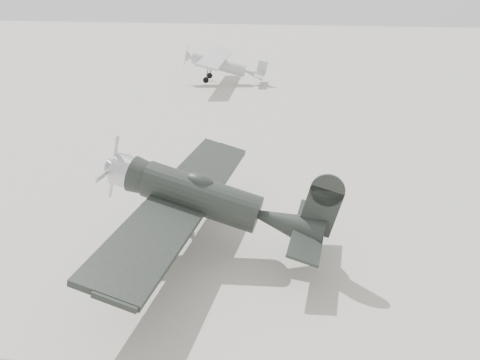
# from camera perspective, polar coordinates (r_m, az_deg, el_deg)

# --- Properties ---
(ground) EXTENTS (160.00, 160.00, 0.00)m
(ground) POSITION_cam_1_polar(r_m,az_deg,el_deg) (18.87, -0.43, -4.72)
(ground) COLOR #AAA696
(ground) RESTS_ON ground
(lowwing_monoplane) EXTENTS (8.02, 11.23, 3.62)m
(lowwing_monoplane) POSITION_cam_1_polar(r_m,az_deg,el_deg) (16.02, -3.43, -2.53)
(lowwing_monoplane) COLOR black
(lowwing_monoplane) RESTS_ON ground
(highwing_monoplane) EXTENTS (7.30, 10.27, 2.92)m
(highwing_monoplane) POSITION_cam_1_polar(r_m,az_deg,el_deg) (42.86, -2.18, 14.09)
(highwing_monoplane) COLOR #A0A3A6
(highwing_monoplane) RESTS_ON ground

